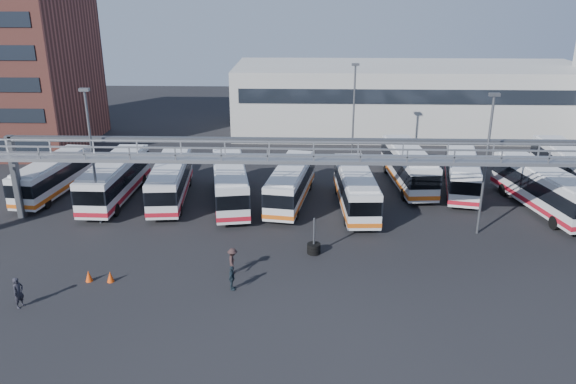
{
  "coord_description": "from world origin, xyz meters",
  "views": [
    {
      "loc": [
        -0.58,
        -30.64,
        16.86
      ],
      "look_at": [
        -1.72,
        6.0,
        3.4
      ],
      "focal_mm": 35.0,
      "sensor_mm": 36.0,
      "label": 1
    }
  ],
  "objects_px": {
    "bus_4": "(291,183)",
    "light_pole_back": "(354,111)",
    "bus_1": "(115,178)",
    "pedestrian_a": "(19,293)",
    "bus_9": "(568,167)",
    "tire_stack": "(314,248)",
    "light_pole_mid": "(487,158)",
    "bus_3": "(230,182)",
    "bus_5": "(356,188)",
    "bus_0": "(54,175)",
    "bus_6": "(408,165)",
    "light_pole_left": "(92,150)",
    "cone_left": "(110,277)",
    "bus_2": "(171,180)",
    "cone_right": "(89,276)",
    "pedestrian_c": "(233,261)",
    "pedestrian_d": "(232,278)",
    "bus_7": "(462,172)",
    "bus_8": "(543,188)"
  },
  "relations": [
    {
      "from": "bus_1",
      "to": "pedestrian_a",
      "type": "relative_size",
      "value": 6.24
    },
    {
      "from": "bus_0",
      "to": "bus_6",
      "type": "relative_size",
      "value": 0.92
    },
    {
      "from": "bus_4",
      "to": "bus_9",
      "type": "relative_size",
      "value": 0.94
    },
    {
      "from": "bus_1",
      "to": "pedestrian_a",
      "type": "bearing_deg",
      "value": -88.8
    },
    {
      "from": "bus_5",
      "to": "cone_left",
      "type": "relative_size",
      "value": 15.71
    },
    {
      "from": "bus_3",
      "to": "bus_5",
      "type": "bearing_deg",
      "value": -14.86
    },
    {
      "from": "bus_6",
      "to": "light_pole_mid",
      "type": "bearing_deg",
      "value": -76.18
    },
    {
      "from": "bus_3",
      "to": "pedestrian_d",
      "type": "bearing_deg",
      "value": -92.16
    },
    {
      "from": "bus_1",
      "to": "bus_4",
      "type": "xyz_separation_m",
      "value": [
        14.64,
        -0.33,
        -0.13
      ]
    },
    {
      "from": "light_pole_back",
      "to": "light_pole_mid",
      "type": "bearing_deg",
      "value": -61.93
    },
    {
      "from": "bus_5",
      "to": "bus_0",
      "type": "bearing_deg",
      "value": 171.21
    },
    {
      "from": "light_pole_left",
      "to": "bus_0",
      "type": "bearing_deg",
      "value": 134.28
    },
    {
      "from": "pedestrian_c",
      "to": "pedestrian_d",
      "type": "xyz_separation_m",
      "value": [
        0.2,
        -2.02,
        -0.08
      ]
    },
    {
      "from": "light_pole_mid",
      "to": "bus_7",
      "type": "relative_size",
      "value": 0.94
    },
    {
      "from": "bus_9",
      "to": "pedestrian_d",
      "type": "bearing_deg",
      "value": -143.72
    },
    {
      "from": "bus_0",
      "to": "bus_5",
      "type": "height_order",
      "value": "bus_5"
    },
    {
      "from": "bus_5",
      "to": "bus_8",
      "type": "distance_m",
      "value": 14.81
    },
    {
      "from": "bus_4",
      "to": "light_pole_back",
      "type": "bearing_deg",
      "value": 67.59
    },
    {
      "from": "bus_8",
      "to": "pedestrian_c",
      "type": "distance_m",
      "value": 25.88
    },
    {
      "from": "bus_1",
      "to": "bus_6",
      "type": "height_order",
      "value": "bus_6"
    },
    {
      "from": "bus_3",
      "to": "bus_7",
      "type": "bearing_deg",
      "value": 0.56
    },
    {
      "from": "bus_2",
      "to": "cone_right",
      "type": "relative_size",
      "value": 15.58
    },
    {
      "from": "bus_4",
      "to": "bus_5",
      "type": "distance_m",
      "value": 5.33
    },
    {
      "from": "bus_5",
      "to": "bus_8",
      "type": "bearing_deg",
      "value": -2.12
    },
    {
      "from": "bus_4",
      "to": "bus_5",
      "type": "bearing_deg",
      "value": -3.82
    },
    {
      "from": "bus_4",
      "to": "bus_6",
      "type": "xyz_separation_m",
      "value": [
        10.34,
        4.62,
        0.13
      ]
    },
    {
      "from": "bus_0",
      "to": "bus_4",
      "type": "distance_m",
      "value": 20.35
    },
    {
      "from": "light_pole_left",
      "to": "bus_6",
      "type": "bearing_deg",
      "value": 20.69
    },
    {
      "from": "pedestrian_d",
      "to": "cone_left",
      "type": "bearing_deg",
      "value": 87.93
    },
    {
      "from": "light_pole_back",
      "to": "bus_6",
      "type": "height_order",
      "value": "light_pole_back"
    },
    {
      "from": "bus_6",
      "to": "bus_3",
      "type": "bearing_deg",
      "value": -166.47
    },
    {
      "from": "bus_5",
      "to": "pedestrian_a",
      "type": "xyz_separation_m",
      "value": [
        -19.87,
        -15.36,
        -0.89
      ]
    },
    {
      "from": "light_pole_back",
      "to": "bus_2",
      "type": "height_order",
      "value": "light_pole_back"
    },
    {
      "from": "bus_3",
      "to": "tire_stack",
      "type": "bearing_deg",
      "value": -63.08
    },
    {
      "from": "bus_9",
      "to": "pedestrian_a",
      "type": "bearing_deg",
      "value": -149.8
    },
    {
      "from": "light_pole_mid",
      "to": "bus_3",
      "type": "distance_m",
      "value": 19.82
    },
    {
      "from": "light_pole_left",
      "to": "cone_left",
      "type": "height_order",
      "value": "light_pole_left"
    },
    {
      "from": "pedestrian_d",
      "to": "bus_7",
      "type": "bearing_deg",
      "value": -42.04
    },
    {
      "from": "pedestrian_a",
      "to": "cone_right",
      "type": "height_order",
      "value": "pedestrian_a"
    },
    {
      "from": "bus_9",
      "to": "tire_stack",
      "type": "relative_size",
      "value": 4.46
    },
    {
      "from": "bus_6",
      "to": "pedestrian_d",
      "type": "xyz_separation_m",
      "value": [
        -13.41,
        -18.9,
        -1.13
      ]
    },
    {
      "from": "light_pole_mid",
      "to": "pedestrian_c",
      "type": "xyz_separation_m",
      "value": [
        -16.99,
        -6.57,
        -4.88
      ]
    },
    {
      "from": "bus_1",
      "to": "pedestrian_d",
      "type": "distance_m",
      "value": 18.66
    },
    {
      "from": "bus_3",
      "to": "cone_right",
      "type": "height_order",
      "value": "bus_3"
    },
    {
      "from": "light_pole_mid",
      "to": "cone_right",
      "type": "bearing_deg",
      "value": -162.94
    },
    {
      "from": "bus_0",
      "to": "bus_3",
      "type": "xyz_separation_m",
      "value": [
        15.33,
        -1.78,
        0.12
      ]
    },
    {
      "from": "light_pole_left",
      "to": "pedestrian_c",
      "type": "distance_m",
      "value": 14.23
    },
    {
      "from": "light_pole_back",
      "to": "bus_8",
      "type": "relative_size",
      "value": 0.87
    },
    {
      "from": "light_pole_back",
      "to": "pedestrian_c",
      "type": "xyz_separation_m",
      "value": [
        -8.99,
        -21.57,
        -4.88
      ]
    },
    {
      "from": "light_pole_back",
      "to": "bus_4",
      "type": "bearing_deg",
      "value": -121.48
    }
  ]
}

